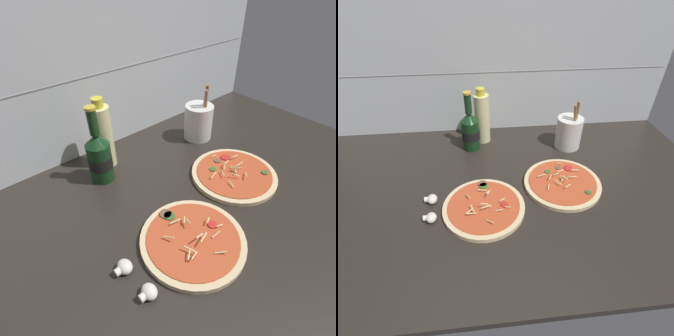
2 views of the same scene
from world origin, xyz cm
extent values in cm
cube|color=#28231E|center=(0.00, 0.00, 1.25)|extent=(160.00, 90.00, 2.50)
cube|color=silver|center=(0.00, 45.50, 30.00)|extent=(160.00, 1.00, 60.00)
cube|color=gray|center=(0.00, 44.95, 30.00)|extent=(156.80, 0.16, 0.30)
cylinder|color=beige|center=(-7.69, -9.29, 3.28)|extent=(27.25, 27.25, 1.56)
cylinder|color=#C14C28|center=(-7.69, -9.29, 4.21)|extent=(23.98, 23.98, 0.30)
cylinder|color=brown|center=(-7.76, 1.26, 4.56)|extent=(3.34, 3.34, 0.40)
cylinder|color=red|center=(-0.90, -9.83, 4.56)|extent=(2.51, 2.51, 0.40)
cylinder|color=#336628|center=(-7.43, -0.11, 4.56)|extent=(3.14, 3.14, 0.40)
cylinder|color=beige|center=(-12.42, -12.49, 5.43)|extent=(2.34, 1.85, 0.84)
cylinder|color=beige|center=(-12.77, -5.72, 5.61)|extent=(1.67, 2.77, 1.29)
cylinder|color=beige|center=(-0.33, -11.52, 4.98)|extent=(1.85, 0.88, 0.49)
cylinder|color=beige|center=(-7.43, -11.06, 6.79)|extent=(2.53, 0.43, 0.86)
cylinder|color=beige|center=(-11.60, -13.44, 5.42)|extent=(2.99, 1.26, 1.26)
cylinder|color=beige|center=(-7.92, -2.93, 5.30)|extent=(3.11, 1.09, 0.58)
cylinder|color=beige|center=(-1.45, -8.69, 5.72)|extent=(1.85, 1.17, 0.66)
cylinder|color=beige|center=(-6.79, -11.91, 6.37)|extent=(3.33, 1.32, 0.44)
cylinder|color=beige|center=(-2.92, -12.76, 5.11)|extent=(2.62, 0.71, 1.13)
cylinder|color=beige|center=(-11.38, -11.59, 5.79)|extent=(1.36, 2.97, 0.49)
cylinder|color=beige|center=(-5.98, -5.74, 6.35)|extent=(0.97, 2.33, 1.03)
cylinder|color=beige|center=(-6.03, -16.94, 4.96)|extent=(2.42, 2.34, 1.15)
cylinder|color=beige|center=(-5.99, -4.34, 5.64)|extent=(1.82, 1.73, 0.45)
cylinder|color=beige|center=(21.52, 0.30, 3.24)|extent=(28.11, 28.11, 1.47)
cylinder|color=#C14C28|center=(21.52, 0.30, 4.12)|extent=(24.73, 24.73, 0.30)
cylinder|color=#336628|center=(28.80, -6.98, 4.47)|extent=(2.16, 2.16, 0.40)
cylinder|color=brown|center=(22.01, 7.63, 4.47)|extent=(2.28, 2.28, 0.40)
cylinder|color=#336628|center=(17.17, 5.65, 4.47)|extent=(2.24, 2.24, 0.40)
cylinder|color=red|center=(25.74, 7.03, 4.47)|extent=(3.38, 3.38, 0.40)
cylinder|color=beige|center=(17.18, 1.38, 5.40)|extent=(1.87, 2.52, 0.46)
cylinder|color=beige|center=(15.39, -3.46, 4.97)|extent=(1.30, 2.68, 0.64)
cylinder|color=beige|center=(22.01, -0.80, 6.47)|extent=(1.36, 2.54, 0.94)
cylinder|color=beige|center=(19.36, -2.04, 5.64)|extent=(1.92, 2.47, 1.09)
cylinder|color=beige|center=(27.59, 4.47, 5.42)|extent=(2.96, 0.59, 0.57)
cylinder|color=beige|center=(14.31, 2.91, 5.26)|extent=(3.38, 1.11, 0.66)
cylinder|color=beige|center=(21.57, 3.68, 6.29)|extent=(2.46, 0.61, 0.61)
cylinder|color=beige|center=(19.85, 3.01, 5.30)|extent=(2.69, 2.12, 0.91)
cylinder|color=beige|center=(22.22, -4.04, 5.39)|extent=(2.79, 2.30, 1.02)
cylinder|color=beige|center=(25.52, 0.87, 5.19)|extent=(3.17, 0.63, 0.73)
cylinder|color=beige|center=(22.38, 0.85, 5.40)|extent=(0.45, 2.97, 1.32)
cylinder|color=beige|center=(21.22, -0.54, 5.54)|extent=(1.83, 2.23, 0.74)
cylinder|color=beige|center=(22.95, 10.13, 4.72)|extent=(1.98, 0.78, 0.46)
cylinder|color=beige|center=(21.66, 0.29, 5.64)|extent=(1.40, 3.01, 0.45)
cylinder|color=#143819|center=(-11.57, 28.41, 9.13)|extent=(7.60, 7.60, 13.27)
cone|color=#143819|center=(-11.57, 28.41, 17.57)|extent=(7.60, 7.60, 3.60)
cylinder|color=#143819|center=(-11.57, 28.41, 23.37)|extent=(2.89, 2.89, 8.00)
cylinder|color=gold|center=(-11.57, 28.41, 27.77)|extent=(3.32, 3.32, 0.80)
cylinder|color=black|center=(-11.57, 28.41, 9.40)|extent=(7.67, 7.67, 4.25)
cylinder|color=beige|center=(-6.26, 34.42, 13.35)|extent=(6.57, 6.57, 21.70)
cylinder|color=yellow|center=(-6.26, 34.42, 25.68)|extent=(3.61, 3.61, 2.96)
cylinder|color=white|center=(-26.02, -12.51, 3.89)|extent=(1.79, 1.79, 1.79)
ellipsoid|color=silver|center=(-24.43, -12.51, 3.89)|extent=(3.38, 3.97, 2.78)
cylinder|color=white|center=(-26.72, -4.17, 3.93)|extent=(1.83, 1.83, 1.83)
ellipsoid|color=silver|center=(-25.09, -4.17, 3.93)|extent=(3.46, 4.08, 2.85)
cylinder|color=silver|center=(30.74, 25.50, 9.34)|extent=(11.00, 11.00, 13.69)
cylinder|color=olive|center=(31.82, 23.43, 15.58)|extent=(3.61, 2.66, 15.22)
cylinder|color=olive|center=(32.61, 24.75, 16.20)|extent=(2.38, 3.60, 16.47)
camera|label=1|loc=(-39.55, -35.61, 59.86)|focal=28.00mm
camera|label=2|loc=(-6.73, -70.13, 67.29)|focal=28.00mm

